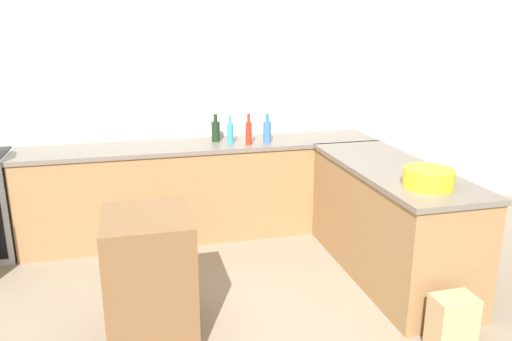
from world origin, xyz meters
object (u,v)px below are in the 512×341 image
(wine_bottle_dark, at_px, (216,131))
(island_table, at_px, (150,276))
(dish_soap_bottle, at_px, (230,133))
(hot_sauce_bottle, at_px, (249,132))
(paper_bag, at_px, (452,324))
(mixing_bowl, at_px, (429,178))
(water_bottle_blue, at_px, (267,131))

(wine_bottle_dark, bearing_deg, island_table, -113.69)
(dish_soap_bottle, relative_size, wine_bottle_dark, 1.00)
(island_table, height_order, hot_sauce_bottle, hot_sauce_bottle)
(wine_bottle_dark, height_order, paper_bag, wine_bottle_dark)
(mixing_bowl, distance_m, dish_soap_bottle, 1.98)
(water_bottle_blue, xyz_separation_m, wine_bottle_dark, (-0.47, 0.17, -0.01))
(hot_sauce_bottle, distance_m, wine_bottle_dark, 0.35)
(water_bottle_blue, distance_m, wine_bottle_dark, 0.50)
(island_table, distance_m, paper_bag, 1.97)
(hot_sauce_bottle, relative_size, wine_bottle_dark, 1.11)
(island_table, bearing_deg, paper_bag, -19.52)
(mixing_bowl, height_order, wine_bottle_dark, wine_bottle_dark)
(water_bottle_blue, height_order, wine_bottle_dark, water_bottle_blue)
(hot_sauce_bottle, distance_m, paper_bag, 2.43)
(hot_sauce_bottle, bearing_deg, wine_bottle_dark, 143.01)
(mixing_bowl, distance_m, wine_bottle_dark, 2.16)
(dish_soap_bottle, height_order, water_bottle_blue, water_bottle_blue)
(hot_sauce_bottle, height_order, wine_bottle_dark, hot_sauce_bottle)
(water_bottle_blue, relative_size, paper_bag, 0.73)
(hot_sauce_bottle, bearing_deg, water_bottle_blue, 11.84)
(hot_sauce_bottle, bearing_deg, paper_bag, -68.74)
(mixing_bowl, height_order, paper_bag, mixing_bowl)
(water_bottle_blue, height_order, paper_bag, water_bottle_blue)
(island_table, bearing_deg, mixing_bowl, -3.49)
(island_table, bearing_deg, hot_sauce_bottle, 55.30)
(dish_soap_bottle, distance_m, hot_sauce_bottle, 0.18)
(mixing_bowl, xyz_separation_m, wine_bottle_dark, (-1.19, 1.80, 0.04))
(dish_soap_bottle, xyz_separation_m, wine_bottle_dark, (-0.12, 0.13, 0.00))
(dish_soap_bottle, xyz_separation_m, paper_bag, (0.99, -2.20, -0.84))
(island_table, bearing_deg, dish_soap_bottle, 61.09)
(island_table, xyz_separation_m, dish_soap_bottle, (0.86, 1.55, 0.60))
(island_table, relative_size, paper_bag, 2.25)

